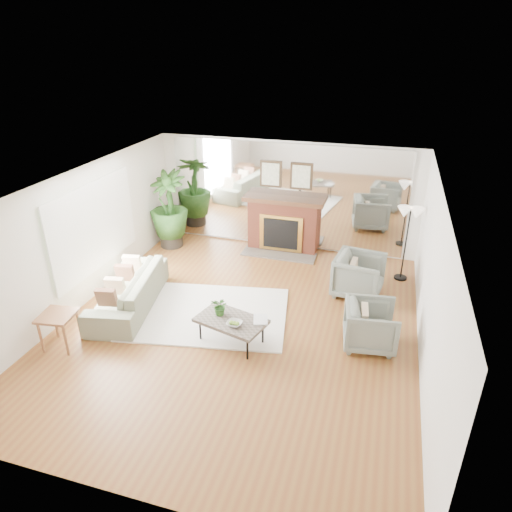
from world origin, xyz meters
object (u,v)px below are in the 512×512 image
(coffee_table, at_px, (231,321))
(potted_ficus, at_px, (169,207))
(sofa, at_px, (128,290))
(floor_lamp, at_px, (410,219))
(fireplace, at_px, (283,223))
(armchair_front, at_px, (371,326))
(armchair_back, at_px, (359,275))
(side_table, at_px, (58,320))

(coffee_table, bearing_deg, potted_ficus, 129.32)
(sofa, bearing_deg, floor_lamp, 106.38)
(fireplace, relative_size, potted_ficus, 1.12)
(coffee_table, relative_size, armchair_front, 1.51)
(floor_lamp, bearing_deg, armchair_back, -131.89)
(armchair_back, bearing_deg, side_table, 131.80)
(fireplace, distance_m, side_table, 5.30)
(sofa, relative_size, potted_ficus, 1.24)
(coffee_table, height_order, side_table, side_table)
(armchair_back, relative_size, armchair_front, 1.10)
(fireplace, distance_m, armchair_back, 2.50)
(potted_ficus, bearing_deg, armchair_back, -13.38)
(coffee_table, distance_m, potted_ficus, 4.22)
(sofa, xyz_separation_m, armchair_front, (4.36, 0.04, 0.04))
(side_table, xyz_separation_m, potted_ficus, (-0.05, 4.10, 0.47))
(potted_ficus, relative_size, floor_lamp, 1.17)
(sofa, bearing_deg, coffee_table, 65.15)
(fireplace, xyz_separation_m, floor_lamp, (2.70, -0.71, 0.67))
(sofa, xyz_separation_m, potted_ficus, (-0.45, 2.70, 0.64))
(fireplace, relative_size, floor_lamp, 1.31)
(fireplace, xyz_separation_m, armchair_front, (2.22, -3.21, -0.29))
(armchair_front, bearing_deg, coffee_table, 97.08)
(armchair_front, distance_m, side_table, 4.98)
(sofa, distance_m, armchair_back, 4.36)
(sofa, distance_m, floor_lamp, 5.56)
(coffee_table, xyz_separation_m, potted_ficus, (-2.65, 3.23, 0.57))
(sofa, bearing_deg, potted_ficus, 178.22)
(coffee_table, relative_size, floor_lamp, 0.79)
(coffee_table, height_order, armchair_back, armchair_back)
(armchair_back, height_order, potted_ficus, potted_ficus)
(fireplace, relative_size, sofa, 0.90)
(fireplace, distance_m, potted_ficus, 2.68)
(floor_lamp, bearing_deg, fireplace, 165.32)
(fireplace, relative_size, armchair_back, 2.27)
(armchair_back, height_order, side_table, armchair_back)
(armchair_front, height_order, floor_lamp, floor_lamp)
(coffee_table, height_order, sofa, sofa)
(armchair_front, height_order, side_table, armchair_front)
(armchair_front, xyz_separation_m, floor_lamp, (0.48, 2.50, 0.96))
(coffee_table, xyz_separation_m, side_table, (-2.60, -0.87, 0.10))
(floor_lamp, bearing_deg, coffee_table, -130.81)
(coffee_table, distance_m, armchair_back, 2.84)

